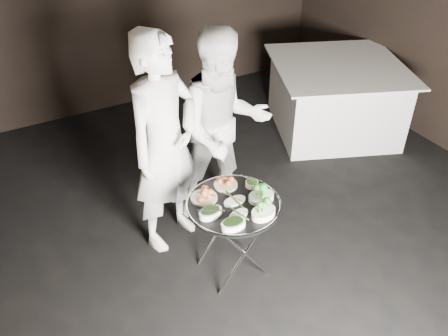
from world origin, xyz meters
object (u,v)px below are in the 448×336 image
waiter_left (165,146)px  dining_table (335,98)px  serving_tray (234,204)px  tray_stand (233,235)px  waiter_right (223,128)px

waiter_left → dining_table: waiter_left is taller
serving_tray → dining_table: bearing=32.7°
tray_stand → dining_table: (2.22, 1.43, 0.03)m
serving_tray → waiter_right: (0.33, 0.75, 0.19)m
waiter_left → dining_table: (2.50, 0.79, -0.54)m
waiter_left → dining_table: 2.67m
waiter_left → waiter_right: (0.60, 0.11, -0.06)m
tray_stand → dining_table: size_ratio=0.47×
waiter_left → serving_tray: bearing=-89.9°
tray_stand → waiter_left: (-0.27, 0.63, 0.57)m
serving_tray → waiter_right: size_ratio=0.40×
serving_tray → waiter_right: waiter_right is taller
tray_stand → dining_table: dining_table is taller
serving_tray → waiter_left: waiter_left is taller
dining_table → waiter_right: bearing=-160.3°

